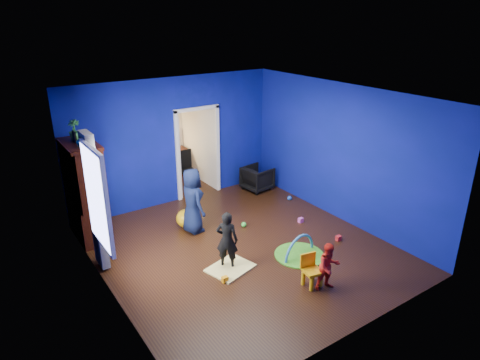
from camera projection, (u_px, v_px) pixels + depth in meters
floor at (242, 249)px, 8.14m from camera, size 5.00×5.50×0.01m
ceiling at (242, 96)px, 7.07m from camera, size 5.00×5.50×0.01m
wall_back at (174, 142)px, 9.72m from camera, size 5.00×0.02×2.90m
wall_front at (363, 242)px, 5.49m from camera, size 5.00×0.02×2.90m
wall_left at (103, 213)px, 6.30m from camera, size 0.02×5.50×2.90m
wall_right at (341, 154)px, 8.91m from camera, size 0.02×5.50×2.90m
alcove at (181, 137)px, 10.78m from camera, size 1.00×1.75×2.50m
armchair at (257, 178)px, 10.75m from camera, size 0.74×0.73×0.60m
child_black at (227, 240)px, 7.39m from camera, size 0.45×0.45×1.06m
child_navy at (192, 201)px, 8.56m from camera, size 0.44×0.67×1.35m
toddler_red at (329, 267)px, 6.84m from camera, size 0.46×0.39×0.81m
vase at (82, 141)px, 7.60m from camera, size 0.28×0.28×0.22m
potted_plant at (74, 130)px, 7.97m from camera, size 0.28×0.28×0.38m
tv_armoire at (86, 191)px, 8.23m from camera, size 0.58×1.14×1.96m
crt_tv at (88, 189)px, 8.24m from camera, size 0.46×0.70×0.54m
yellow_blanket at (230, 268)px, 7.50m from camera, size 0.88×0.77×0.03m
hopper_ball at (185, 218)px, 8.90m from camera, size 0.38×0.38×0.38m
kid_chair at (312, 272)px, 6.97m from camera, size 0.33×0.33×0.50m
play_mat at (299, 255)px, 7.91m from camera, size 0.92×0.92×0.02m
toy_arch at (299, 255)px, 7.90m from camera, size 0.82×0.19×0.82m
window_left at (96, 198)px, 6.54m from camera, size 0.03×0.95×1.55m
curtain at (95, 202)px, 7.13m from camera, size 0.14×0.42×2.40m
doorway at (198, 154)px, 10.18m from camera, size 1.16×0.10×2.10m
study_desk at (172, 163)px, 11.59m from camera, size 0.88×0.44×0.75m
desk_monitor at (168, 142)px, 11.47m from camera, size 0.40×0.05×0.32m
desk_lamp at (160, 145)px, 11.29m from camera, size 0.14×0.14×0.14m
folding_chair at (188, 170)px, 10.82m from camera, size 0.40×0.40×0.92m
book_shelf at (166, 102)px, 11.07m from camera, size 0.88×0.24×0.04m
toy_0 at (338, 238)px, 8.42m from camera, size 0.10×0.08×0.10m
toy_1 at (290, 198)px, 10.22m from camera, size 0.11×0.11×0.11m
toy_2 at (225, 279)px, 7.13m from camera, size 0.10×0.08×0.10m
toy_3 at (244, 224)px, 8.95m from camera, size 0.11×0.11×0.11m
toy_4 at (301, 220)px, 9.14m from camera, size 0.10×0.08×0.10m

